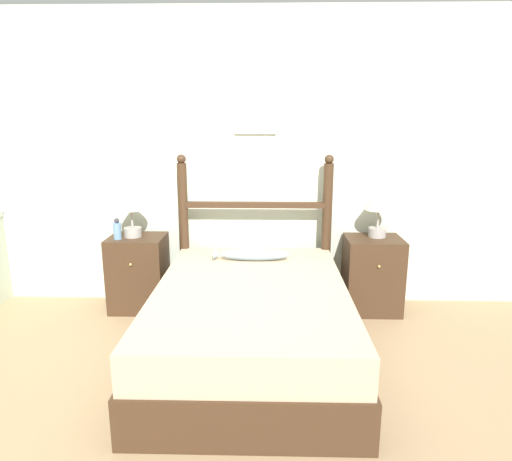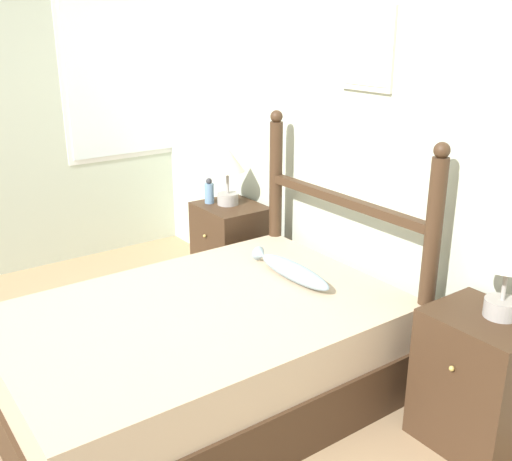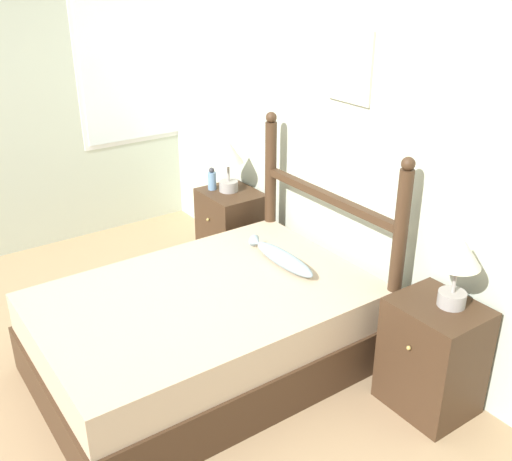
{
  "view_description": "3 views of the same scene",
  "coord_description": "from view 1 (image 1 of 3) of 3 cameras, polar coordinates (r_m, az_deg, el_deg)",
  "views": [
    {
      "loc": [
        0.31,
        -2.3,
        1.63
      ],
      "look_at": [
        0.22,
        1.01,
        0.82
      ],
      "focal_mm": 32.0,
      "sensor_mm": 36.0,
      "label": 1
    },
    {
      "loc": [
        2.53,
        -0.71,
        1.88
      ],
      "look_at": [
        0.19,
        0.96,
        0.86
      ],
      "focal_mm": 42.0,
      "sensor_mm": 36.0,
      "label": 2
    },
    {
      "loc": [
        2.87,
        -0.87,
        2.33
      ],
      "look_at": [
        0.25,
        0.96,
        0.86
      ],
      "focal_mm": 42.0,
      "sensor_mm": 36.0,
      "label": 3
    }
  ],
  "objects": [
    {
      "name": "ground_plane",
      "position": [
        2.84,
        -5.44,
        -21.47
      ],
      "size": [
        16.0,
        16.0,
        0.0
      ],
      "primitive_type": "plane",
      "color": "#9E7F5B"
    },
    {
      "name": "wall_back",
      "position": [
        4.06,
        -2.93,
        8.63
      ],
      "size": [
        6.4,
        0.08,
        2.55
      ],
      "color": "beige",
      "rests_on": "ground_plane"
    },
    {
      "name": "bed",
      "position": [
        3.23,
        -0.6,
        -11.41
      ],
      "size": [
        1.33,
        1.97,
        0.53
      ],
      "color": "#3D2819",
      "rests_on": "ground_plane"
    },
    {
      "name": "headboard",
      "position": [
        3.97,
        -0.13,
        0.31
      ],
      "size": [
        1.33,
        0.08,
        1.35
      ],
      "color": "#3D2819",
      "rests_on": "ground_plane"
    },
    {
      "name": "nightstand_left",
      "position": [
        4.15,
        -14.45,
        -5.13
      ],
      "size": [
        0.47,
        0.43,
        0.65
      ],
      "color": "#3D2819",
      "rests_on": "ground_plane"
    },
    {
      "name": "nightstand_right",
      "position": [
        4.09,
        14.32,
        -5.37
      ],
      "size": [
        0.47,
        0.43,
        0.65
      ],
      "color": "#3D2819",
      "rests_on": "ground_plane"
    },
    {
      "name": "table_lamp_left",
      "position": [
        4.01,
        -15.35,
        3.13
      ],
      "size": [
        0.24,
        0.24,
        0.41
      ],
      "color": "gray",
      "rests_on": "nightstand_left"
    },
    {
      "name": "table_lamp_right",
      "position": [
        4.0,
        15.11,
        3.12
      ],
      "size": [
        0.24,
        0.24,
        0.41
      ],
      "color": "gray",
      "rests_on": "nightstand_right"
    },
    {
      "name": "bottle",
      "position": [
        4.0,
        -16.95,
        0.07
      ],
      "size": [
        0.07,
        0.07,
        0.18
      ],
      "color": "#668CB2",
      "rests_on": "nightstand_left"
    },
    {
      "name": "fish_pillow",
      "position": [
        3.67,
        -0.43,
        -3.03
      ],
      "size": [
        0.61,
        0.12,
        0.1
      ],
      "color": "#8499A3",
      "rests_on": "bed"
    }
  ]
}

